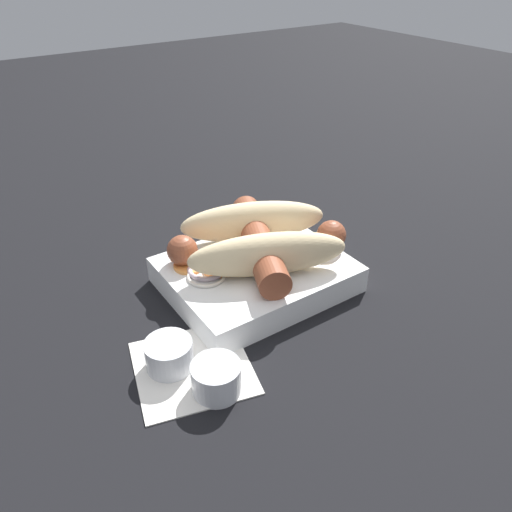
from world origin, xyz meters
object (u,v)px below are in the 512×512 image
condiment_cup_near (169,356)px  condiment_cup_far (216,379)px  food_tray (256,275)px  sausage (259,242)px  bread_roll (260,237)px

condiment_cup_near → condiment_cup_far: 0.05m
food_tray → condiment_cup_near: (-0.14, -0.06, -0.00)m
food_tray → condiment_cup_far: size_ratio=4.39×
condiment_cup_far → condiment_cup_near: bearing=113.9°
condiment_cup_far → sausage: bearing=43.7°
food_tray → condiment_cup_near: 0.15m
food_tray → condiment_cup_far: 0.16m
sausage → condiment_cup_near: size_ratio=4.32×
bread_roll → condiment_cup_far: size_ratio=4.53×
sausage → condiment_cup_far: size_ratio=4.32×
food_tray → sausage: bearing=45.7°
food_tray → sausage: size_ratio=1.02×
condiment_cup_near → condiment_cup_far: same height
bread_roll → condiment_cup_near: bread_roll is taller
food_tray → sausage: sausage is taller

